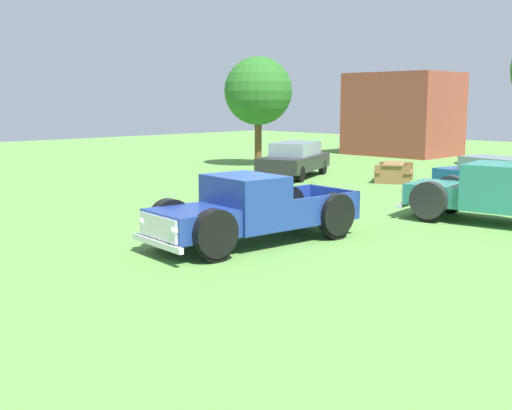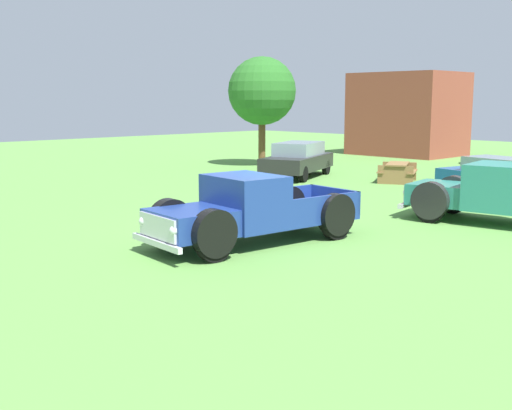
{
  "view_description": "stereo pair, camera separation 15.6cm",
  "coord_description": "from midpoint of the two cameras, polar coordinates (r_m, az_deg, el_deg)",
  "views": [
    {
      "loc": [
        11.03,
        -11.11,
        3.31
      ],
      "look_at": [
        0.61,
        -0.72,
        0.9
      ],
      "focal_mm": 44.9,
      "sensor_mm": 36.0,
      "label": 1
    },
    {
      "loc": [
        11.14,
        -11.0,
        3.31
      ],
      "look_at": [
        0.61,
        -0.72,
        0.9
      ],
      "focal_mm": 44.9,
      "sensor_mm": 36.0,
      "label": 2
    }
  ],
  "objects": [
    {
      "name": "ground_plane",
      "position": [
        16.0,
        0.0,
        -2.64
      ],
      "size": [
        80.0,
        80.0,
        0.0
      ],
      "primitive_type": "plane",
      "color": "#5B9342"
    },
    {
      "name": "pickup_truck_foreground",
      "position": [
        14.69,
        -1.47,
        -0.64
      ],
      "size": [
        2.56,
        5.47,
        1.62
      ],
      "color": "navy",
      "rests_on": "ground_plane"
    },
    {
      "name": "pickup_truck_behind_left",
      "position": [
        18.47,
        20.08,
        0.87
      ],
      "size": [
        5.59,
        2.79,
        1.64
      ],
      "color": "#2D8475",
      "rests_on": "ground_plane"
    },
    {
      "name": "brick_pavilion",
      "position": [
        40.55,
        12.85,
        7.9
      ],
      "size": [
        6.0,
        4.71,
        4.96
      ],
      "color": "brown",
      "rests_on": "ground_plane"
    },
    {
      "name": "oak_tree_west",
      "position": [
        32.77,
        0.06,
        10.09
      ],
      "size": [
        3.43,
        3.43,
        5.5
      ],
      "color": "brown",
      "rests_on": "ground_plane"
    },
    {
      "name": "picnic_table",
      "position": [
        26.87,
        12.05,
        3.08
      ],
      "size": [
        2.15,
        2.28,
        0.78
      ],
      "color": "olive",
      "rests_on": "ground_plane"
    },
    {
      "name": "sedan_distant_b",
      "position": [
        23.97,
        20.24,
        2.5
      ],
      "size": [
        4.29,
        2.41,
        1.35
      ],
      "color": "#195699",
      "rests_on": "ground_plane"
    },
    {
      "name": "sedan_distant_a",
      "position": [
        27.97,
        3.3,
        4.12
      ],
      "size": [
        3.41,
        4.89,
        1.51
      ],
      "color": "black",
      "rests_on": "ground_plane"
    }
  ]
}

